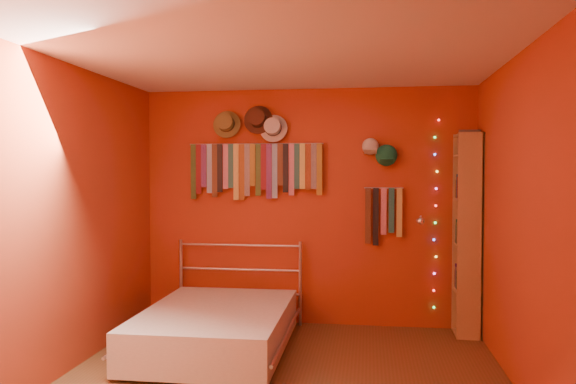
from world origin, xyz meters
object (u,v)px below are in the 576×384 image
at_px(reading_lamp, 420,221).
at_px(bookshelf, 471,233).
at_px(tie_rack, 254,167).
at_px(bed, 216,327).

relative_size(reading_lamp, bookshelf, 0.16).
height_order(reading_lamp, bookshelf, bookshelf).
bearing_deg(tie_rack, reading_lamp, -6.16).
bearing_deg(bed, bookshelf, 18.51).
distance_m(tie_rack, reading_lamp, 1.81).
xyz_separation_m(tie_rack, reading_lamp, (1.72, -0.19, -0.53)).
relative_size(tie_rack, bed, 0.79).
distance_m(tie_rack, bookshelf, 2.31).
height_order(tie_rack, bed, tie_rack).
relative_size(reading_lamp, bed, 0.18).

